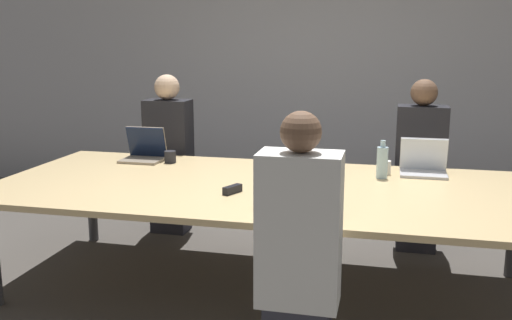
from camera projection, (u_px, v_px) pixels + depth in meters
The scene contains 14 objects.
ground_plane at pixel (268, 289), 4.03m from camera, with size 24.00×24.00×0.00m, color #4C4742.
curtain_wall at pixel (317, 71), 6.16m from camera, with size 12.00×0.06×2.80m.
conference_table at pixel (269, 192), 3.89m from camera, with size 3.78×1.65×0.76m.
laptop_near_midright at pixel (307, 200), 3.24m from camera, with size 0.34×0.26×0.26m.
person_near_midright at pixel (299, 259), 2.78m from camera, with size 0.40×0.24×1.41m.
cup_near_midright at pixel (262, 201), 3.35m from camera, with size 0.07×0.07×0.08m.
laptop_far_left at pixel (144, 151), 4.67m from camera, with size 0.33×0.27×0.27m.
person_far_left at pixel (169, 156), 5.14m from camera, with size 0.40×0.24×1.43m.
cup_far_left at pixel (170, 157), 4.58m from camera, with size 0.09×0.09×0.10m.
laptop_far_right at pixel (424, 164), 4.19m from camera, with size 0.34×0.26×0.26m.
person_far_right at pixel (420, 169), 4.69m from camera, with size 0.40×0.24×1.43m.
cup_far_right at pixel (385, 167), 4.19m from camera, with size 0.08×0.08×0.10m.
bottle_far_right at pixel (382, 162), 4.06m from camera, with size 0.08×0.08×0.27m.
stapler at pixel (232, 189), 3.67m from camera, with size 0.10×0.15×0.05m.
Camera 1 is at (0.78, -3.68, 1.73)m, focal length 40.00 mm.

